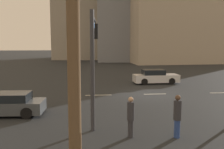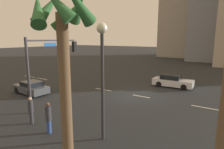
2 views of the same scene
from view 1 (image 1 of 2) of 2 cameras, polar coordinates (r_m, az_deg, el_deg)
The scene contains 10 objects.
ground_plane at distance 21.85m, azimuth 7.30°, elevation -4.19°, with size 220.00×220.00×0.00m, color #232628.
lane_stripe_2 at distance 24.14m, azimuth 22.65°, elevation -3.60°, with size 2.41×0.14×0.01m, color silver.
lane_stripe_3 at distance 22.01m, azimuth 9.09°, elevation -4.13°, with size 1.82×0.14×0.01m, color silver.
lane_stripe_4 at distance 21.33m, azimuth -2.89°, elevation -4.40°, with size 2.09×0.14×0.01m, color silver.
car_0 at distance 27.49m, azimuth 9.19°, elevation -0.53°, with size 4.54×1.96×1.41m.
car_1 at distance 16.67m, azimuth -20.91°, elevation -6.00°, with size 4.04×2.08×1.30m.
traffic_signal at distance 14.15m, azimuth -3.92°, elevation 5.57°, with size 0.59×4.91×5.68m.
pedestrian_0 at distance 11.96m, azimuth 3.99°, elevation -8.78°, with size 0.45×0.45×1.83m.
pedestrian_1 at distance 12.24m, azimuth 13.72°, elevation -8.37°, with size 0.39×0.39×1.92m.
building_2 at distance 67.44m, azimuth -4.31°, elevation 11.00°, with size 17.98×12.65×17.80m, color #9E9384.
Camera 1 is at (4.81, 20.89, 4.24)m, focal length 43.02 mm.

